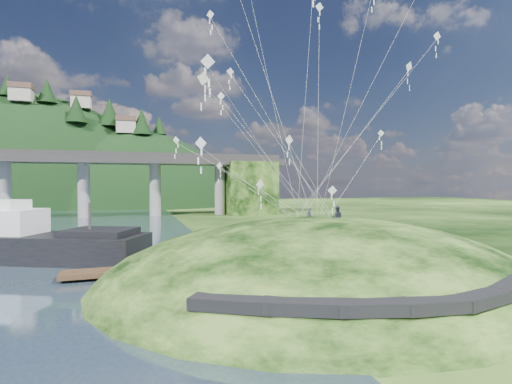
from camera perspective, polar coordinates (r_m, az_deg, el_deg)
name	(u,v)px	position (r m, az deg, el deg)	size (l,w,h in m)	color
ground	(226,297)	(28.24, -4.30, -14.67)	(320.00, 320.00, 0.00)	black
grass_hill	(319,300)	(33.07, 9.01, -14.99)	(36.00, 32.00, 13.00)	black
footpath	(414,295)	(22.24, 21.61, -13.58)	(22.29, 5.84, 0.83)	black
bridge	(34,174)	(98.69, -29.15, 2.23)	(160.00, 11.00, 15.00)	#2D2B2B
far_ridge	(14,229)	(154.06, -31.31, -4.58)	(153.00, 70.00, 94.50)	black
work_barge	(28,241)	(46.08, -29.80, -6.09)	(23.19, 15.01, 7.93)	black
wooden_dock	(158,269)	(35.45, -13.82, -10.61)	(15.35, 3.04, 1.09)	#3C2718
kite_flyers	(331,206)	(33.36, 10.66, -2.03)	(2.45, 2.67, 1.90)	#292A36
kite_swarm	(295,63)	(32.48, 5.52, 17.91)	(20.61, 17.55, 20.72)	white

